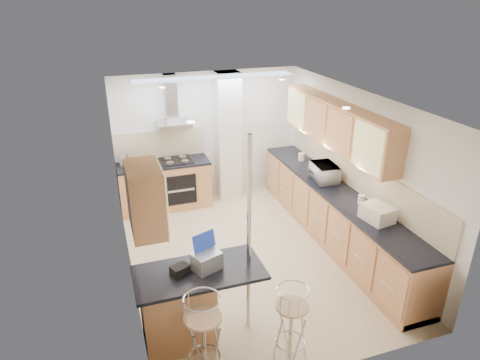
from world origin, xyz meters
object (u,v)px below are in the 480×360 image
object	(u,v)px
bar_stool_end	(291,323)
microwave	(325,173)
bread_bin	(377,213)
bar_stool_near	(204,337)
laptop	(207,261)

from	to	relation	value
bar_stool_end	microwave	bearing A→B (deg)	3.68
bar_stool_end	bread_bin	size ratio (longest dim) A/B	2.27
bar_stool_near	bread_bin	xyz separation A→B (m)	(2.73, 0.96, 0.52)
bar_stool_near	laptop	bearing A→B (deg)	91.89
laptop	bread_bin	world-z (taller)	laptop
bar_stool_near	bar_stool_end	xyz separation A→B (m)	(0.98, -0.07, -0.04)
laptop	bread_bin	bearing A→B (deg)	-12.31
bar_stool_near	microwave	bearing A→B (deg)	62.76
laptop	bar_stool_near	bearing A→B (deg)	-130.24
laptop	bread_bin	distance (m)	2.56
bar_stool_near	bread_bin	world-z (taller)	bread_bin
bread_bin	laptop	bearing A→B (deg)	179.76
laptop	bar_stool_end	bearing A→B (deg)	-60.59
laptop	bar_stool_end	xyz separation A→B (m)	(0.78, -0.65, -0.57)
bar_stool_near	bread_bin	distance (m)	2.94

